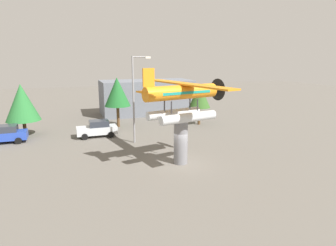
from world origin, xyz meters
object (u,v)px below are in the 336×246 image
Objects in this scene: car_near_blue at (5,134)px; car_mid_silver at (97,129)px; streetlight_primary at (135,94)px; storefront_building at (147,97)px; tree_west at (22,103)px; tree_east at (117,92)px; floatplane_monument at (183,98)px; tree_center_back at (200,96)px; display_pedestal at (181,142)px.

car_near_blue is 8.98m from car_mid_silver.
streetlight_primary is at bearing 133.96° from car_mid_silver.
tree_west reaches higher than storefront_building.
car_near_blue is 1.00× the size of car_mid_silver.
tree_east is at bearing 93.73° from streetlight_primary.
car_mid_silver is 0.50× the size of streetlight_primary.
storefront_building is 2.42× the size of tree_west.
floatplane_monument reaches higher than tree_center_back.
display_pedestal is at bearing -74.31° from streetlight_primary.
car_near_blue is at bearing 161.19° from streetlight_primary.
tree_west is at bearing -152.42° from storefront_building.
tree_center_back reaches higher than storefront_building.
display_pedestal is 0.85× the size of car_near_blue.
tree_center_back is at bearing -4.03° from tree_west.
storefront_building is at bearing 52.98° from tree_east.
streetlight_primary reaches higher than tree_center_back.
tree_center_back is at bearing 46.62° from floatplane_monument.
tree_east is at bearing -127.02° from storefront_building.
tree_west is at bearing -22.64° from car_mid_silver.
car_mid_silver is (8.95, -0.67, 0.00)m from car_near_blue.
car_near_blue is 3.98m from tree_west.
tree_east reaches higher than car_mid_silver.
car_near_blue is at bearing -148.48° from storefront_building.
tree_west is at bearing 121.35° from floatplane_monument.
tree_east reaches higher than display_pedestal.
car_near_blue is at bearing -177.40° from tree_center_back.
car_mid_silver is 8.48m from tree_west.
tree_west is at bearing 148.51° from streetlight_primary.
display_pedestal is 18.75m from tree_west.
display_pedestal is 22.26m from storefront_building.
floatplane_monument is at bearing 142.33° from car_near_blue.
car_mid_silver is 0.69× the size of tree_east.
tree_center_back is at bearing -172.62° from car_mid_silver.
floatplane_monument is 2.48× the size of car_mid_silver.
car_mid_silver is 13.25m from tree_center_back.
tree_west is (-7.40, 3.09, 2.75)m from car_mid_silver.
display_pedestal is 7.88m from streetlight_primary.
storefront_building is (5.28, 15.03, -2.37)m from streetlight_primary.
floatplane_monument is 22.37m from storefront_building.
floatplane_monument is 1.85× the size of tree_west.
tree_west reaches higher than car_mid_silver.
tree_center_back is at bearing -67.07° from storefront_building.
storefront_building is 2.60× the size of tree_center_back.
streetlight_primary is at bearing 94.52° from floatplane_monument.
car_mid_silver is at bearing 117.06° from display_pedestal.
tree_center_back is at bearing 58.45° from display_pedestal.
car_near_blue is (-14.45, 11.16, -4.35)m from floatplane_monument.
display_pedestal reaches higher than car_near_blue.
streetlight_primary is at bearing -86.27° from tree_east.
floatplane_monument reaches higher than storefront_building.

